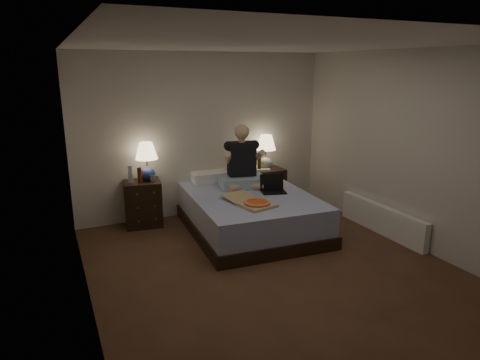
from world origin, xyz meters
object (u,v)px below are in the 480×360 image
lamp_left (147,162)px  beer_bottle_left (140,175)px  laptop (274,184)px  bed (249,211)px  beer_bottle_right (259,164)px  person (243,156)px  nightstand_left (143,203)px  lamp_right (266,152)px  pizza_box (257,203)px  nightstand_right (267,188)px  radiator (382,219)px  water_bottle (131,174)px  soda_can (152,179)px

lamp_left → beer_bottle_left: lamp_left is taller
laptop → bed: bearing=178.7°
beer_bottle_right → person: 0.66m
person → nightstand_left: bearing=172.6°
bed → nightstand_left: size_ratio=3.20×
lamp_right → pizza_box: 1.65m
lamp_right → pizza_box: lamp_right is taller
pizza_box → person: bearing=64.6°
bed → nightstand_right: size_ratio=3.29×
radiator → nightstand_right: bearing=117.9°
bed → laptop: 0.53m
nightstand_right → beer_bottle_right: 0.48m
water_bottle → beer_bottle_left: 0.13m
laptop → pizza_box: size_ratio=0.45×
nightstand_right → laptop: (-0.38, -0.91, 0.33)m
person → bed: bearing=-89.5°
lamp_left → beer_bottle_left: 0.23m
nightstand_left → person: size_ratio=0.72×
nightstand_left → pizza_box: size_ratio=0.88×
bed → nightstand_left: (-1.34, 0.81, 0.07)m
soda_can → radiator: soda_can is taller
beer_bottle_right → lamp_right: bearing=24.2°
soda_can → lamp_left: bearing=109.2°
bed → nightstand_right: 1.09m
lamp_right → beer_bottle_left: (-2.08, -0.10, -0.15)m
person → beer_bottle_right: bearing=49.6°
radiator → bed: bearing=150.9°
nightstand_left → pizza_box: 1.83m
pizza_box → soda_can: bearing=118.0°
nightstand_right → person: size_ratio=0.70×
lamp_left → soda_can: (0.04, -0.12, -0.23)m
lamp_left → nightstand_left: bearing=180.0°
beer_bottle_right → nightstand_right: bearing=20.9°
lamp_left → pizza_box: size_ratio=0.74×
water_bottle → beer_bottle_left: water_bottle is taller
nightstand_right → pizza_box: size_ratio=0.86×
radiator → pizza_box: bearing=169.0°
beer_bottle_left → lamp_right: bearing=2.7°
person → pizza_box: size_ratio=1.22×
nightstand_right → laptop: bearing=-114.5°
water_bottle → radiator: size_ratio=0.16×
radiator → person: bearing=141.1°
lamp_left → radiator: size_ratio=0.35×
beer_bottle_right → lamp_left: bearing=177.8°
water_bottle → laptop: water_bottle is taller
lamp_right → water_bottle: 2.19m
lamp_left → soda_can: bearing=-70.8°
nightstand_right → beer_bottle_left: size_ratio=2.84×
nightstand_right → water_bottle: bearing=179.0°
radiator → beer_bottle_left: bearing=151.7°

